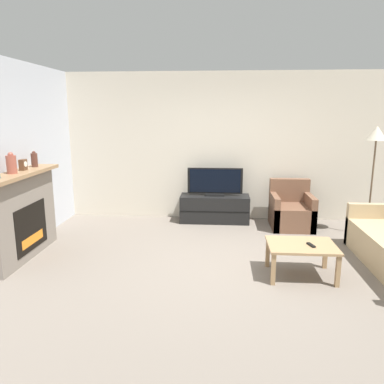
% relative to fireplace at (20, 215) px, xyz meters
% --- Properties ---
extents(ground_plane, '(24.00, 24.00, 0.00)m').
position_rel_fireplace_xyz_m(ground_plane, '(2.83, -0.17, -0.61)').
color(ground_plane, slate).
extents(wall_back, '(12.00, 0.06, 2.70)m').
position_rel_fireplace_xyz_m(wall_back, '(2.83, 2.24, 0.74)').
color(wall_back, beige).
rests_on(wall_back, ground).
extents(fireplace, '(0.40, 1.61, 1.20)m').
position_rel_fireplace_xyz_m(fireplace, '(0.00, 0.00, 0.00)').
color(fireplace, slate).
rests_on(fireplace, ground).
extents(mantel_vase_centre_left, '(0.13, 0.13, 0.28)m').
position_rel_fireplace_xyz_m(mantel_vase_centre_left, '(0.02, -0.12, 0.72)').
color(mantel_vase_centre_left, '#994C3D').
rests_on(mantel_vase_centre_left, fireplace).
extents(mantel_vase_right, '(0.09, 0.09, 0.23)m').
position_rel_fireplace_xyz_m(mantel_vase_right, '(0.02, 0.48, 0.70)').
color(mantel_vase_right, '#512D23').
rests_on(mantel_vase_right, fireplace).
extents(mantel_clock, '(0.08, 0.11, 0.15)m').
position_rel_fireplace_xyz_m(mantel_clock, '(0.02, 0.16, 0.66)').
color(mantel_clock, brown).
rests_on(mantel_clock, fireplace).
extents(tv_stand, '(1.25, 0.47, 0.49)m').
position_rel_fireplace_xyz_m(tv_stand, '(2.62, 1.94, -0.36)').
color(tv_stand, black).
rests_on(tv_stand, ground).
extents(tv, '(1.00, 0.18, 0.51)m').
position_rel_fireplace_xyz_m(tv, '(2.62, 1.94, 0.12)').
color(tv, black).
rests_on(tv, tv_stand).
extents(armchair, '(0.70, 0.76, 0.81)m').
position_rel_fireplace_xyz_m(armchair, '(3.96, 1.70, -0.34)').
color(armchair, brown).
rests_on(armchair, ground).
extents(coffee_table, '(0.81, 0.61, 0.41)m').
position_rel_fireplace_xyz_m(coffee_table, '(3.71, -0.34, -0.26)').
color(coffee_table, '#A37F56').
rests_on(coffee_table, ground).
extents(remote, '(0.08, 0.16, 0.02)m').
position_rel_fireplace_xyz_m(remote, '(3.81, -0.39, -0.19)').
color(remote, black).
rests_on(remote, coffee_table).
extents(floor_lamp, '(0.31, 0.31, 1.77)m').
position_rel_fireplace_xyz_m(floor_lamp, '(5.13, 1.34, 0.91)').
color(floor_lamp, black).
rests_on(floor_lamp, ground).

